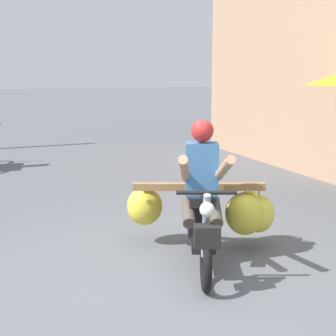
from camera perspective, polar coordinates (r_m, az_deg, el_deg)
The scene contains 2 objects.
ground_plane at distance 5.07m, azimuth -0.66°, elevation -13.02°, with size 120.00×120.00×0.00m, color #56595E.
motorbike_main_loaded at distance 5.66m, azimuth 5.06°, elevation -4.56°, with size 1.66×1.99×1.58m.
Camera 1 is at (-1.59, -4.36, 2.06)m, focal length 53.54 mm.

